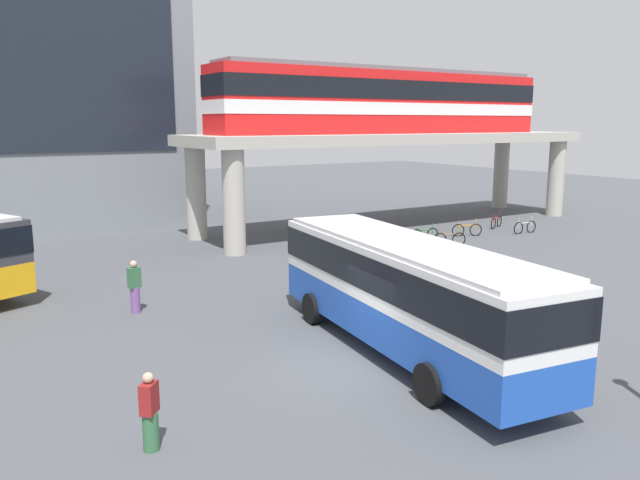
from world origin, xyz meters
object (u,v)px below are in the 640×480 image
bicycle_blue (372,248)px  pedestrian_waiting_near_stop (135,288)px  train (387,100)px  bicycle_brown (449,239)px  bicycle_orange (467,230)px  bicycle_green (425,235)px  bicycle_red (496,222)px  bus_main (405,285)px  pedestrian_near_building (150,414)px  bicycle_silver (525,227)px

bicycle_blue → pedestrian_waiting_near_stop: (-12.52, -3.16, 0.50)m
train → bicycle_brown: bearing=-97.9°
bicycle_orange → bicycle_blue: size_ratio=0.96×
bicycle_orange → bicycle_green: (-3.12, 0.10, 0.00)m
bicycle_orange → bicycle_red: bearing=16.7°
train → bicycle_brown: 9.92m
train → bicycle_red: bearing=-34.8°
bicycle_red → pedestrian_waiting_near_stop: (-23.99, -5.61, 0.50)m
bus_main → bicycle_orange: 19.64m
train → bicycle_red: train is taller
pedestrian_near_building → pedestrian_waiting_near_stop: bearing=75.2°
train → bicycle_orange: train is taller
bicycle_red → pedestrian_waiting_near_stop: pedestrian_waiting_near_stop is taller
bicycle_red → pedestrian_waiting_near_stop: size_ratio=0.92×
bus_main → bicycle_red: bearing=35.8°
bicycle_orange → bicycle_red: (3.63, 1.09, 0.00)m
pedestrian_waiting_near_stop → bicycle_green: bearing=15.0°
bicycle_brown → bicycle_blue: same height
bicycle_brown → pedestrian_near_building: 23.42m
bicycle_red → bicycle_silver: 2.28m
bicycle_silver → pedestrian_waiting_near_stop: bearing=-172.0°
bicycle_green → pedestrian_near_building: bearing=-144.6°
bicycle_green → bicycle_silver: bearing=-10.9°
pedestrian_near_building → pedestrian_waiting_near_stop: size_ratio=0.90×
bicycle_green → bicycle_blue: 4.94m
pedestrian_near_building → bicycle_orange: bearing=31.3°
train → bicycle_silver: size_ratio=12.60×
bicycle_blue → bus_main: bearing=-123.3°
pedestrian_waiting_near_stop → bicycle_blue: bearing=14.2°
bus_main → bicycle_brown: size_ratio=6.82×
pedestrian_near_building → bicycle_green: bearing=35.4°
bicycle_silver → pedestrian_near_building: (-26.35, -12.71, 0.40)m
bicycle_brown → bicycle_orange: (2.91, 1.59, 0.00)m
train → bus_main: bearing=-127.0°
bicycle_silver → bicycle_red: bearing=87.3°
bicycle_brown → bicycle_orange: size_ratio=0.99×
bicycle_blue → pedestrian_waiting_near_stop: pedestrian_waiting_near_stop is taller
bicycle_brown → bicycle_red: 7.07m
bicycle_silver → bicycle_brown: bearing=-176.4°
bicycle_brown → bicycle_blue: 4.94m
bicycle_green → pedestrian_waiting_near_stop: bearing=-165.0°
pedestrian_near_building → bicycle_red: bearing=29.5°
bicycle_red → bus_main: bearing=-144.2°
pedestrian_near_building → bicycle_silver: bearing=25.8°
bus_main → bicycle_blue: bearing=56.7°
bicycle_red → bicycle_blue: 11.73m
bus_main → bicycle_red: size_ratio=6.72×
bicycle_brown → pedestrian_waiting_near_stop: 17.70m
bicycle_orange → bicycle_red: same height
bicycle_silver → pedestrian_waiting_near_stop: pedestrian_waiting_near_stop is taller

